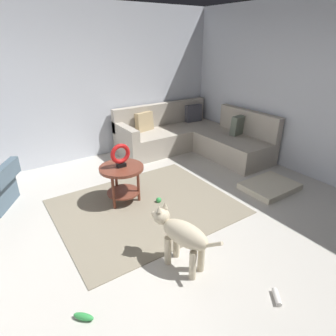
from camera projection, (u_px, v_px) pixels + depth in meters
ground_plane at (165, 241)px, 3.31m from camera, size 6.00×6.00×0.10m
wall_back at (72, 86)px, 4.95m from camera, size 6.00×0.12×2.70m
wall_right at (329, 94)px, 4.22m from camera, size 0.12×6.00×2.70m
area_rug at (146, 206)px, 3.90m from camera, size 2.30×1.90×0.01m
sectional_couch at (192, 137)px, 5.70m from camera, size 2.20×2.25×0.88m
side_table at (122, 175)px, 3.86m from camera, size 0.60×0.60×0.54m
torus_sculpture at (120, 155)px, 3.73m from camera, size 0.28×0.08×0.33m
dog_bed_mat at (270, 186)px, 4.34m from camera, size 0.80×0.60×0.09m
dog at (181, 234)px, 2.75m from camera, size 0.35×0.83×0.63m
dog_toy_ball at (159, 200)px, 3.99m from camera, size 0.08×0.08×0.08m
dog_toy_rope at (277, 297)px, 2.51m from camera, size 0.15×0.16×0.05m
dog_toy_bone at (84, 317)px, 2.33m from camera, size 0.17×0.17×0.06m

